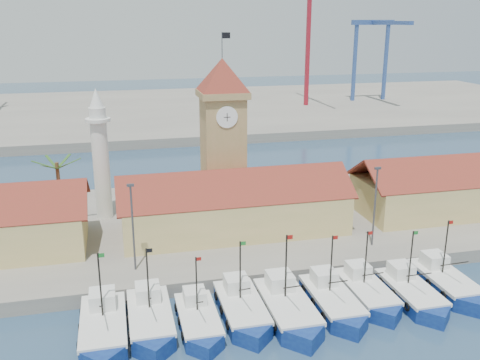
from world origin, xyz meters
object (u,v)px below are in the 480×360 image
object	(u,v)px
minaret	(100,154)
boat_4	(288,310)
clock_tower	(223,134)
boat_0	(104,330)

from	to	relation	value
minaret	boat_4	bearing A→B (deg)	-58.70
boat_4	clock_tower	xyz separation A→B (m)	(-0.86, 24.08, 11.12)
boat_0	minaret	xyz separation A→B (m)	(0.15, 25.39, 8.92)
boat_0	minaret	size ratio (longest dim) A/B	0.63
boat_4	minaret	xyz separation A→B (m)	(-15.86, 26.08, 8.89)
boat_0	clock_tower	size ratio (longest dim) A/B	0.45
clock_tower	boat_0	bearing A→B (deg)	-122.93
boat_4	minaret	world-z (taller)	minaret
clock_tower	minaret	distance (m)	15.30
clock_tower	minaret	bearing A→B (deg)	172.39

